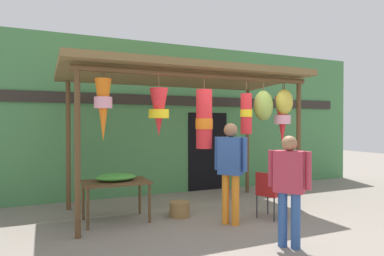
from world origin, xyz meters
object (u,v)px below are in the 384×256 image
(flower_heap_on_table, at_px, (117,177))
(wicker_basket_by_table, at_px, (180,209))
(display_table, at_px, (116,185))
(vendor_in_orange, at_px, (231,164))
(folding_chair, at_px, (269,191))
(customer_foreground, at_px, (289,182))

(flower_heap_on_table, height_order, wicker_basket_by_table, flower_heap_on_table)
(wicker_basket_by_table, bearing_deg, flower_heap_on_table, 170.15)
(display_table, distance_m, flower_heap_on_table, 0.15)
(vendor_in_orange, bearing_deg, wicker_basket_by_table, 126.95)
(folding_chair, bearing_deg, customer_foreground, -115.49)
(folding_chair, distance_m, customer_foreground, 1.47)
(flower_heap_on_table, relative_size, folding_chair, 0.84)
(wicker_basket_by_table, xyz_separation_m, customer_foreground, (0.80, -2.08, 0.78))
(folding_chair, relative_size, wicker_basket_by_table, 2.20)
(display_table, distance_m, wicker_basket_by_table, 1.25)
(folding_chair, bearing_deg, vendor_in_orange, -179.05)
(folding_chair, bearing_deg, wicker_basket_by_table, 150.53)
(flower_heap_on_table, bearing_deg, vendor_in_orange, -30.19)
(flower_heap_on_table, xyz_separation_m, wicker_basket_by_table, (1.12, -0.19, -0.64))
(display_table, xyz_separation_m, vendor_in_orange, (1.75, -0.99, 0.40))
(wicker_basket_by_table, relative_size, vendor_in_orange, 0.22)
(display_table, xyz_separation_m, flower_heap_on_table, (0.02, 0.01, 0.14))
(display_table, bearing_deg, vendor_in_orange, -29.59)
(display_table, relative_size, folding_chair, 1.35)
(wicker_basket_by_table, height_order, customer_foreground, customer_foreground)
(wicker_basket_by_table, xyz_separation_m, vendor_in_orange, (0.61, -0.81, 0.89))
(wicker_basket_by_table, bearing_deg, display_table, 170.94)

